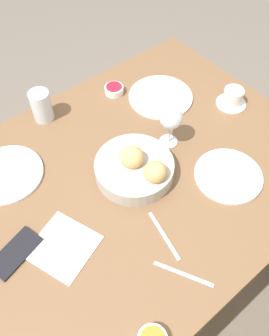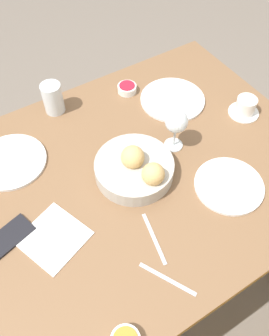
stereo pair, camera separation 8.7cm
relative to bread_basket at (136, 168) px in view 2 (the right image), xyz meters
name	(u,v)px [view 2 (the right image)]	position (x,y,z in m)	size (l,w,h in m)	color
ground_plane	(133,263)	(0.00, -0.01, -0.81)	(10.00, 10.00, 0.00)	#6B6056
dining_table	(133,189)	(0.00, -0.01, -0.14)	(1.26, 0.96, 0.77)	brown
bread_basket	(136,168)	(0.00, 0.00, 0.00)	(0.25, 0.25, 0.11)	#B2ADA3
plate_near_left	(173,99)	(-0.31, -0.22, -0.03)	(0.25, 0.25, 0.01)	white
plate_near_right	(11,161)	(0.33, -0.26, -0.03)	(0.24, 0.24, 0.01)	white
plate_far_center	(229,185)	(-0.23, 0.20, -0.03)	(0.22, 0.22, 0.01)	white
water_tumbler	(53,98)	(0.10, -0.42, 0.02)	(0.07, 0.07, 0.12)	silver
wine_glass	(176,123)	(-0.18, -0.04, 0.08)	(0.08, 0.08, 0.16)	silver
coffee_cup	(245,107)	(-0.49, -0.03, -0.01)	(0.11, 0.11, 0.07)	white
jam_bowl_berry	(127,88)	(-0.19, -0.36, -0.02)	(0.07, 0.07, 0.03)	white
fork_silver	(167,279)	(0.11, 0.34, -0.04)	(0.09, 0.15, 0.00)	#B7B7BC
knife_silver	(154,238)	(0.08, 0.22, -0.04)	(0.05, 0.17, 0.00)	#B7B7BC
napkin	(54,238)	(0.32, 0.07, -0.03)	(0.21, 0.21, 0.00)	white
cell_phone	(7,238)	(0.43, 0.00, -0.03)	(0.16, 0.11, 0.01)	black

